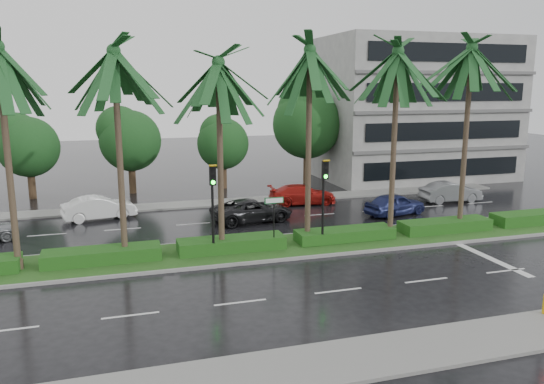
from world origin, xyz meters
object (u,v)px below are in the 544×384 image
object	(u,v)px
car_darkgrey	(252,210)
car_grey	(451,192)
car_white	(99,208)
signal_median_left	(213,197)
car_blue	(395,204)
car_red	(302,194)
street_sign	(274,210)

from	to	relation	value
car_darkgrey	car_grey	world-z (taller)	car_grey
car_white	car_grey	distance (m)	23.52
signal_median_left	car_blue	xyz separation A→B (m)	(12.50, 5.27, -2.30)
signal_median_left	car_darkgrey	distance (m)	7.58
car_red	car_grey	bearing A→B (deg)	-97.91
street_sign	car_red	bearing A→B (deg)	62.79
car_white	street_sign	bearing A→B (deg)	-149.85
signal_median_left	car_red	bearing A→B (deg)	51.07
car_darkgrey	car_red	bearing A→B (deg)	-59.72
car_white	car_red	xyz separation A→B (m)	(13.29, 0.39, -0.04)
car_white	car_red	bearing A→B (deg)	-99.77
car_red	car_blue	distance (m)	6.46
car_red	car_blue	bearing A→B (deg)	-130.68
car_darkgrey	car_blue	size ratio (longest dim) A/B	1.20
car_red	car_grey	size ratio (longest dim) A/B	1.08
signal_median_left	car_blue	world-z (taller)	signal_median_left
car_red	car_grey	xyz separation A→B (m)	(10.15, -2.36, 0.03)
car_darkgrey	car_red	xyz separation A→B (m)	(4.50, 3.59, -0.01)
street_sign	car_white	distance (m)	12.56
car_darkgrey	signal_median_left	bearing A→B (deg)	142.73
car_white	car_red	size ratio (longest dim) A/B	0.93
car_white	car_blue	xyz separation A→B (m)	(17.79, -4.25, -0.02)
street_sign	car_darkgrey	world-z (taller)	street_sign
car_darkgrey	street_sign	bearing A→B (deg)	167.06
street_sign	car_blue	distance (m)	10.87
street_sign	car_white	xyz separation A→B (m)	(-8.29, 9.34, -1.41)
car_darkgrey	car_blue	xyz separation A→B (m)	(9.00, -1.05, 0.01)
car_red	car_blue	world-z (taller)	car_blue
signal_median_left	car_white	distance (m)	11.13
car_white	car_grey	size ratio (longest dim) A/B	1.01
car_blue	car_grey	xyz separation A→B (m)	(5.65, 2.28, 0.01)
signal_median_left	car_white	bearing A→B (deg)	119.05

